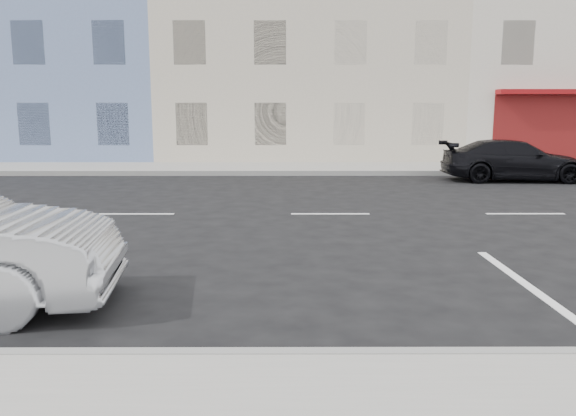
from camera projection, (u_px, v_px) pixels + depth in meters
name	position (u px, v px, depth m)	size (l,w,h in m)	color
ground	(428.00, 214.00, 11.47)	(120.00, 120.00, 0.00)	black
sidewalk_far	(227.00, 168.00, 20.02)	(80.00, 3.40, 0.15)	gray
curb_near	(28.00, 360.00, 4.54)	(80.00, 0.12, 0.16)	gray
curb_far	(222.00, 173.00, 18.34)	(80.00, 0.12, 0.16)	gray
bldg_blue	(51.00, 16.00, 26.39)	(12.00, 12.00, 13.00)	slate
bldg_cream	(305.00, 33.00, 26.56)	(12.00, 12.00, 11.50)	#B8AD99
car_far	(514.00, 160.00, 16.89)	(1.73, 4.26, 1.23)	black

